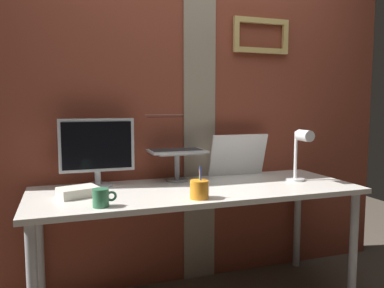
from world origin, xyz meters
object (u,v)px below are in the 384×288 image
laptop (174,141)px  pen_cup (199,189)px  desk_lamp (301,150)px  coffee_mug (101,198)px  monitor (97,148)px  whiteboard_panel (238,155)px

laptop → pen_cup: (-0.02, -0.56, -0.20)m
laptop → pen_cup: laptop is taller
desk_lamp → coffee_mug: 1.28m
monitor → whiteboard_panel: (0.95, 0.04, -0.09)m
monitor → desk_lamp: monitor is taller
desk_lamp → laptop: bearing=153.6°
whiteboard_panel → coffee_mug: 1.11m
laptop → whiteboard_panel: (0.45, -0.03, -0.11)m
monitor → coffee_mug: monitor is taller
desk_lamp → coffee_mug: desk_lamp is taller
monitor → whiteboard_panel: 0.95m
monitor → coffee_mug: bearing=-93.1°
whiteboard_panel → coffee_mug: bearing=-151.7°
laptop → desk_lamp: size_ratio=1.07×
laptop → whiteboard_panel: bearing=-4.1°
monitor → pen_cup: 0.70m
desk_lamp → pen_cup: bearing=-165.3°
pen_cup → laptop: bearing=87.7°
monitor → pen_cup: (0.47, -0.48, -0.18)m
monitor → pen_cup: bearing=-45.5°
monitor → desk_lamp: 1.26m
laptop → desk_lamp: 0.81m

